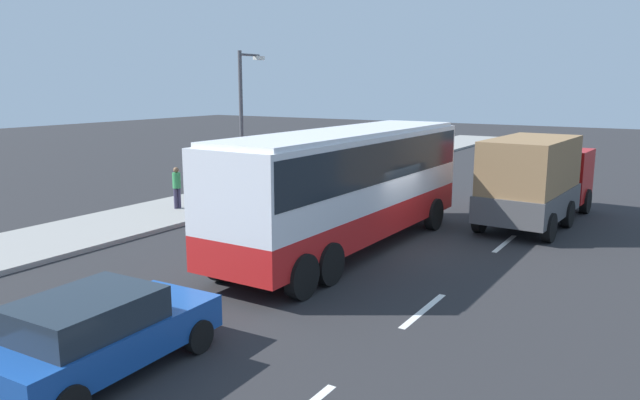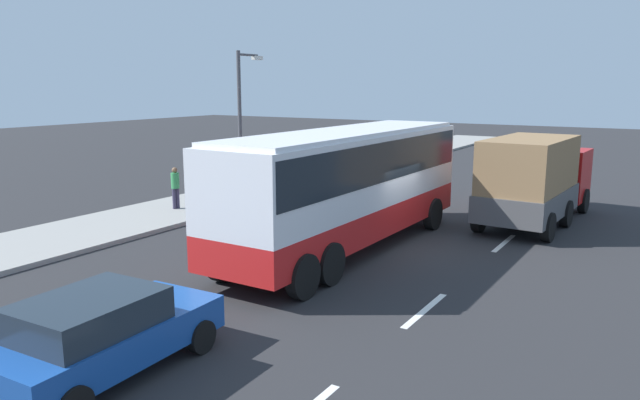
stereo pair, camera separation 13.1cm
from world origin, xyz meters
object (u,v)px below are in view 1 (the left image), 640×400
object	(u,v)px
street_lamp	(244,116)
car_blue_saloon	(99,332)
coach_bus	(348,177)
pedestrian_near_curb	(177,185)
cargo_truck	(537,178)

from	to	relation	value
street_lamp	car_blue_saloon	bearing A→B (deg)	-150.62
coach_bus	street_lamp	size ratio (longest dim) A/B	1.78
pedestrian_near_curb	car_blue_saloon	bearing A→B (deg)	141.87
coach_bus	pedestrian_near_curb	size ratio (longest dim) A/B	6.68
street_lamp	pedestrian_near_curb	bearing A→B (deg)	154.63
coach_bus	cargo_truck	distance (m)	7.86
car_blue_saloon	pedestrian_near_curb	distance (m)	13.67
car_blue_saloon	cargo_truck	bearing A→B (deg)	-15.07
coach_bus	car_blue_saloon	size ratio (longest dim) A/B	2.61
coach_bus	street_lamp	distance (m)	8.30
cargo_truck	pedestrian_near_curb	xyz separation A→B (m)	(-5.45, 12.46, -0.58)
car_blue_saloon	pedestrian_near_curb	xyz separation A→B (m)	(10.53, 8.72, 0.30)
pedestrian_near_curb	street_lamp	xyz separation A→B (m)	(2.69, -1.28, 2.62)
car_blue_saloon	street_lamp	size ratio (longest dim) A/B	0.68
cargo_truck	street_lamp	distance (m)	11.70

